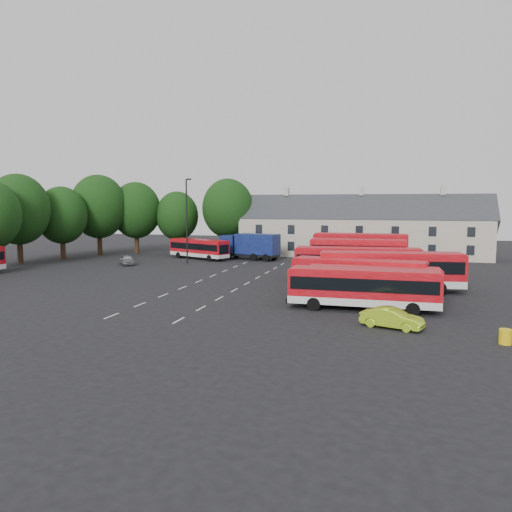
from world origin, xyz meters
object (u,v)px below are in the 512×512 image
object	(u,v)px
bus_row_a	(363,286)
lime_car	(392,318)
silver_car	(127,260)
lamppost	(187,218)
grit_bin	(505,337)
bus_dd_south	(358,256)
box_truck	(251,245)

from	to	relation	value
bus_row_a	lime_car	size ratio (longest dim) A/B	2.80
silver_car	lamppost	distance (m)	9.21
lime_car	grit_bin	world-z (taller)	lime_car
bus_row_a	bus_dd_south	world-z (taller)	bus_dd_south
bus_row_a	lime_car	xyz separation A→B (m)	(2.04, -4.83, -1.19)
bus_row_a	lamppost	xyz separation A→B (m)	(-23.64, 23.20, 3.99)
silver_car	grit_bin	world-z (taller)	silver_car
bus_row_a	bus_dd_south	xyz separation A→B (m)	(-1.54, 16.37, 0.47)
grit_bin	silver_car	bearing A→B (deg)	145.44
silver_car	lamppost	xyz separation A→B (m)	(6.69, 3.63, 5.19)
bus_dd_south	silver_car	world-z (taller)	bus_dd_south
box_truck	grit_bin	size ratio (longest dim) A/B	10.21
bus_dd_south	box_truck	distance (m)	20.18
bus_row_a	grit_bin	distance (m)	10.69
bus_dd_south	bus_row_a	bearing A→B (deg)	-85.77
lamppost	lime_car	bearing A→B (deg)	-47.51
bus_dd_south	lamppost	bearing A→B (deg)	161.67
silver_car	lime_car	distance (m)	40.54
box_truck	silver_car	bearing A→B (deg)	-130.58
grit_bin	bus_dd_south	bearing A→B (deg)	112.48
box_truck	lamppost	distance (m)	9.96
grit_bin	lamppost	size ratio (longest dim) A/B	0.08
silver_car	lime_car	world-z (taller)	lime_car
bus_row_a	lime_car	world-z (taller)	bus_row_a
bus_row_a	silver_car	distance (m)	36.11
grit_bin	lamppost	bearing A→B (deg)	136.52
grit_bin	lamppost	world-z (taller)	lamppost
bus_row_a	box_truck	bearing A→B (deg)	119.97
bus_dd_south	box_truck	bearing A→B (deg)	138.39
lamppost	bus_dd_south	bearing A→B (deg)	-17.19
box_truck	silver_car	distance (m)	16.74
bus_row_a	lime_car	bearing A→B (deg)	-66.93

